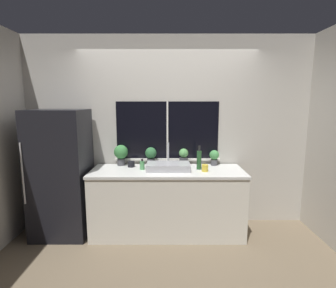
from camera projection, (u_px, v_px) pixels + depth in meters
ground_plane at (168, 245)px, 3.30m from camera, size 14.00×14.00×0.00m
wall_back at (168, 132)px, 3.81m from camera, size 8.00×0.09×2.70m
wall_left at (50, 127)px, 4.57m from camera, size 0.06×7.00×2.70m
wall_right at (285, 127)px, 4.56m from camera, size 0.06×7.00×2.70m
counter at (168, 201)px, 3.56m from camera, size 2.03×0.69×0.89m
refrigerator at (61, 173)px, 3.48m from camera, size 0.71×0.66×1.68m
sink at (168, 166)px, 3.48m from camera, size 0.57×0.37×0.34m
potted_plant_far_left at (121, 153)px, 3.71m from camera, size 0.20×0.20×0.29m
potted_plant_center_left at (151, 155)px, 3.72m from camera, size 0.16×0.16×0.26m
potted_plant_center_right at (184, 157)px, 3.72m from camera, size 0.13×0.13×0.24m
potted_plant_far_right at (214, 157)px, 3.72m from camera, size 0.14×0.14×0.22m
soap_bottle at (142, 165)px, 3.50m from camera, size 0.06×0.06×0.15m
bottle_tall at (199, 159)px, 3.50m from camera, size 0.06×0.06×0.32m
mug_black at (131, 164)px, 3.64m from camera, size 0.10×0.10×0.08m
mug_yellow at (205, 168)px, 3.40m from camera, size 0.08×0.08×0.09m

